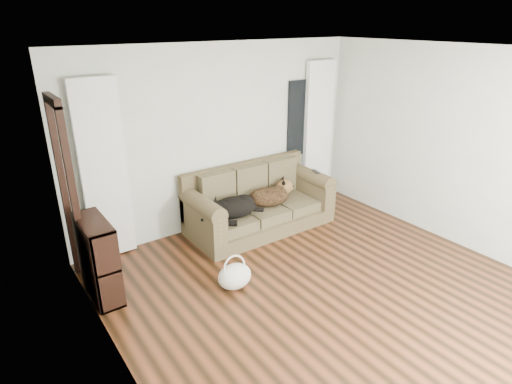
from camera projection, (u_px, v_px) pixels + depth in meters
floor at (342, 302)px, 4.68m from camera, size 5.00×5.00×0.00m
ceiling at (365, 53)px, 3.70m from camera, size 5.00×5.00×0.00m
wall_back at (221, 138)px, 6.08m from camera, size 4.50×0.04×2.60m
wall_left at (128, 262)px, 2.99m from camera, size 0.04×5.00×2.60m
wall_right at (476, 153)px, 5.39m from camera, size 0.04×5.00×2.60m
curtain_left at (104, 172)px, 5.17m from camera, size 0.55×0.08×2.25m
curtain_right at (318, 131)px, 7.03m from camera, size 0.55×0.08×2.25m
window_pane at (300, 118)px, 6.79m from camera, size 0.50×0.03×1.20m
door_casing at (70, 199)px, 4.66m from camera, size 0.07×0.60×2.10m
sofa at (260, 199)px, 6.17m from camera, size 2.10×0.91×0.86m
dog_black_lab at (231, 208)px, 5.81m from camera, size 0.72×0.57×0.27m
dog_shepherd at (270, 195)px, 6.22m from camera, size 0.72×0.59×0.28m
tv_remote at (316, 171)px, 6.45m from camera, size 0.10×0.20×0.02m
tote_bag at (235, 275)px, 4.87m from camera, size 0.49×0.44×0.29m
bookshelf at (98, 255)px, 4.62m from camera, size 0.29×0.74×0.91m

